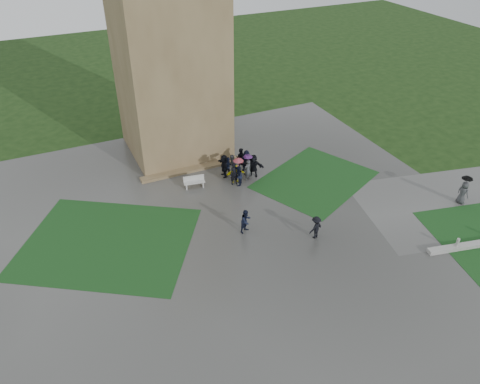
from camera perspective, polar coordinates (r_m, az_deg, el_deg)
name	(u,v)px	position (r m, az deg, el deg)	size (l,w,h in m)	color
ground	(247,243)	(31.59, 0.87, -6.29)	(120.00, 120.00, 0.00)	black
plaza	(235,227)	(33.00, -0.62, -4.27)	(34.00, 34.00, 0.02)	#393936
lawn_inset_left	(108,242)	(32.87, -15.82, -5.93)	(11.00, 9.00, 0.01)	#133615
lawn_inset_right	(315,180)	(38.64, 9.11, 1.50)	(9.00, 7.00, 0.01)	#133615
tower	(169,49)	(39.97, -8.69, 16.80)	(8.00, 8.00, 18.00)	brown
tower_plinth	(193,169)	(39.61, -5.72, 2.81)	(9.00, 0.80, 0.22)	brown
bench	(194,182)	(37.14, -5.61, 1.26)	(1.72, 0.79, 0.96)	#B4B4AF
visitor_cluster	(241,166)	(38.16, 0.06, 3.22)	(3.50, 3.56, 2.44)	black
pedestrian_mid	(246,221)	(32.08, 0.74, -3.55)	(0.85, 0.49, 1.75)	black
pedestrian_near	(316,227)	(31.98, 9.23, -4.27)	(1.08, 0.56, 1.68)	black
pedestrian_path	(464,189)	(38.52, 25.66, 0.35)	(0.79, 0.95, 2.34)	#393A3E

